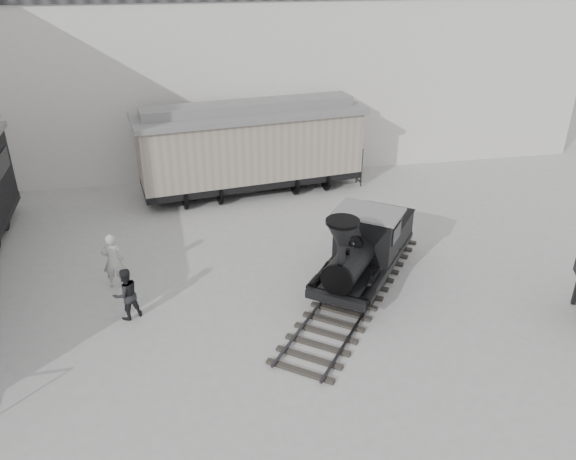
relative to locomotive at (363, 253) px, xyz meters
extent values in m
plane|color=#9E9E9B|center=(-2.03, -3.15, -1.17)|extent=(90.00, 90.00, 0.00)
cube|color=silver|center=(-2.03, 11.85, 4.33)|extent=(34.00, 2.40, 11.00)
cube|color=#2D2A25|center=(-0.42, -0.57, -1.09)|extent=(6.91, 8.32, 0.16)
cube|color=#2D2D30|center=(-0.98, -0.15, -1.04)|extent=(5.42, 7.20, 0.06)
cube|color=#2D2D30|center=(0.14, -0.99, -1.04)|extent=(5.42, 7.20, 0.06)
cylinder|color=black|center=(-1.32, -0.50, -0.48)|extent=(0.73, 0.93, 1.07)
cylinder|color=black|center=(-0.11, -1.41, -0.48)|extent=(0.73, 0.93, 1.07)
cylinder|color=black|center=(-0.56, 0.51, -0.48)|extent=(0.73, 0.93, 1.07)
cylinder|color=black|center=(0.65, -0.40, -0.48)|extent=(0.73, 0.93, 1.07)
cube|color=black|center=(-0.34, -0.45, -0.36)|extent=(3.65, 3.96, 0.27)
cylinder|color=black|center=(-0.74, -0.99, 0.26)|extent=(2.12, 2.37, 0.97)
cylinder|color=black|center=(-1.27, -1.69, 1.02)|extent=(0.35, 0.35, 0.58)
cone|color=black|center=(-1.27, -1.69, 1.65)|extent=(1.31, 1.31, 0.68)
sphere|color=black|center=(-0.51, -0.68, 0.73)|extent=(0.51, 0.51, 0.51)
cube|color=black|center=(0.19, 0.25, 0.53)|extent=(2.30, 2.19, 1.51)
cube|color=gray|center=(0.19, 0.25, 1.32)|extent=(2.57, 2.46, 0.08)
cube|color=black|center=(1.24, 1.65, -0.01)|extent=(2.56, 2.60, 0.87)
cylinder|color=black|center=(-4.95, 8.43, -0.73)|extent=(2.26, 1.15, 0.87)
cylinder|color=black|center=(-0.01, 9.10, -0.73)|extent=(2.26, 1.15, 0.87)
cube|color=black|center=(-2.48, 8.76, -0.52)|extent=(10.02, 4.00, 0.32)
cube|color=gray|center=(-2.48, 8.76, 1.00)|extent=(10.04, 4.10, 2.71)
cube|color=gray|center=(-2.48, 8.76, 2.46)|extent=(10.40, 4.47, 0.22)
cube|color=gray|center=(-2.48, 8.76, 2.77)|extent=(9.40, 2.54, 0.39)
imported|color=#B8B6B1|center=(-8.00, 1.42, -0.21)|extent=(0.72, 0.50, 1.90)
imported|color=black|center=(-7.49, -0.50, -0.34)|extent=(1.01, 0.93, 1.66)
camera|label=1|loc=(-5.49, -15.20, 8.80)|focal=35.00mm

